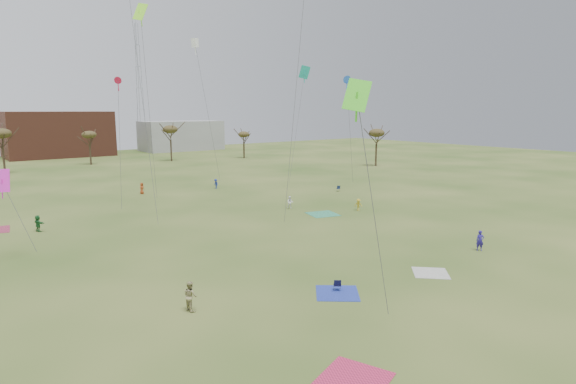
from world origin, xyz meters
TOP-DOWN VIEW (x-y plane):
  - ground at (0.00, 0.00)m, footprint 260.00×260.00m
  - flyer_near_right at (14.16, 2.11)m, footprint 0.78×0.79m
  - spectator_fore_b at (-12.23, 6.26)m, footprint 0.78×0.97m
  - flyer_mid_b at (18.04, 20.86)m, footprint 1.06×1.08m
  - spectator_mid_e at (11.98, 27.04)m, footprint 0.98×0.95m
  - flyer_far_a at (-15.87, 33.91)m, footprint 1.00×1.68m
  - flyer_far_b at (0.96, 49.14)m, footprint 0.99×0.91m
  - flyer_far_c at (12.16, 46.64)m, footprint 0.65×1.05m
  - blanket_red at (-9.68, -5.58)m, footprint 3.92×3.92m
  - blanket_blue at (-2.97, 2.61)m, footprint 4.07×4.07m
  - blanket_cream at (5.60, 1.16)m, footprint 3.70×3.70m
  - blanket_olive at (13.05, 21.96)m, footprint 4.14×4.14m
  - camp_chair_center at (-2.64, 2.96)m, footprint 0.73×0.74m
  - camp_chair_right at (25.85, 32.63)m, footprint 0.73×0.71m
  - kites_aloft at (1.97, 28.81)m, footprint 59.89×62.97m
  - tree_line at (-2.85, 79.12)m, footprint 117.44×49.32m
  - building_brick at (5.00, 120.00)m, footprint 26.00×16.00m
  - building_grey at (40.00, 118.00)m, footprint 24.00×12.00m
  - radio_tower at (30.00, 125.00)m, footprint 1.51×1.72m

SIDE VIEW (x-z plane):
  - ground at x=0.00m, z-range 0.00..0.00m
  - blanket_red at x=-9.68m, z-range -0.01..0.02m
  - blanket_blue at x=-2.97m, z-range -0.01..0.02m
  - blanket_cream at x=5.60m, z-range -0.01..0.02m
  - blanket_olive at x=13.05m, z-range -0.01..0.02m
  - camp_chair_center at x=-2.64m, z-range -0.18..0.69m
  - camp_chair_right at x=25.85m, z-range -0.18..0.69m
  - flyer_mid_b at x=18.04m, z-range 0.00..1.49m
  - flyer_far_c at x=12.16m, z-range 0.00..1.56m
  - spectator_mid_e at x=11.98m, z-range 0.00..1.59m
  - flyer_far_b at x=0.96m, z-range 0.00..1.70m
  - flyer_far_a at x=-15.87m, z-range 0.00..1.73m
  - flyer_near_right at x=14.16m, z-range 0.00..1.84m
  - spectator_fore_b at x=-12.23m, z-range 0.00..1.91m
  - building_grey at x=40.00m, z-range 0.00..9.00m
  - building_brick at x=5.00m, z-range 0.00..12.00m
  - tree_line at x=-2.85m, z-range 2.63..11.54m
  - radio_tower at x=30.00m, z-range -1.29..39.71m
  - kites_aloft at x=1.97m, z-range 6.23..33.40m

